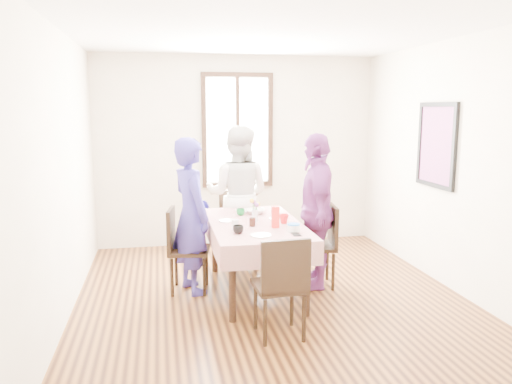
{
  "coord_description": "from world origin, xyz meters",
  "views": [
    {
      "loc": [
        -1.11,
        -4.87,
        1.96
      ],
      "look_at": [
        -0.13,
        0.18,
        1.1
      ],
      "focal_mm": 35.08,
      "sensor_mm": 36.0,
      "label": 1
    }
  ],
  "objects_px": {
    "chair_near": "(279,286)",
    "person_right": "(315,211)",
    "dining_table": "(255,258)",
    "chair_far": "(239,227)",
    "chair_left": "(189,250)",
    "person_left": "(190,216)",
    "chair_right": "(316,246)",
    "person_far": "(239,195)"
  },
  "relations": [
    {
      "from": "chair_near",
      "to": "person_right",
      "type": "xyz_separation_m",
      "value": [
        0.68,
        1.15,
        0.4
      ]
    },
    {
      "from": "dining_table",
      "to": "chair_far",
      "type": "relative_size",
      "value": 1.76
    },
    {
      "from": "chair_left",
      "to": "person_right",
      "type": "bearing_deg",
      "value": 95.18
    },
    {
      "from": "person_right",
      "to": "person_left",
      "type": "bearing_deg",
      "value": -81.76
    },
    {
      "from": "chair_far",
      "to": "chair_right",
      "type": "bearing_deg",
      "value": 116.92
    },
    {
      "from": "chair_far",
      "to": "person_left",
      "type": "xyz_separation_m",
      "value": [
        -0.68,
        -0.95,
        0.38
      ]
    },
    {
      "from": "chair_near",
      "to": "person_left",
      "type": "height_order",
      "value": "person_left"
    },
    {
      "from": "person_left",
      "to": "person_far",
      "type": "distance_m",
      "value": 1.15
    },
    {
      "from": "chair_near",
      "to": "person_far",
      "type": "relative_size",
      "value": 0.52
    },
    {
      "from": "dining_table",
      "to": "chair_left",
      "type": "height_order",
      "value": "chair_left"
    },
    {
      "from": "chair_near",
      "to": "person_left",
      "type": "xyz_separation_m",
      "value": [
        -0.68,
        1.25,
        0.38
      ]
    },
    {
      "from": "dining_table",
      "to": "person_right",
      "type": "height_order",
      "value": "person_right"
    },
    {
      "from": "person_left",
      "to": "person_far",
      "type": "bearing_deg",
      "value": -54.88
    },
    {
      "from": "chair_right",
      "to": "chair_near",
      "type": "relative_size",
      "value": 1.0
    },
    {
      "from": "person_left",
      "to": "person_right",
      "type": "relative_size",
      "value": 0.98
    },
    {
      "from": "chair_left",
      "to": "chair_near",
      "type": "bearing_deg",
      "value": 38.4
    },
    {
      "from": "chair_near",
      "to": "person_right",
      "type": "distance_m",
      "value": 1.39
    },
    {
      "from": "chair_near",
      "to": "person_right",
      "type": "relative_size",
      "value": 0.53
    },
    {
      "from": "person_far",
      "to": "chair_far",
      "type": "bearing_deg",
      "value": -68.62
    },
    {
      "from": "chair_left",
      "to": "person_far",
      "type": "height_order",
      "value": "person_far"
    },
    {
      "from": "dining_table",
      "to": "person_right",
      "type": "bearing_deg",
      "value": 4.23
    },
    {
      "from": "chair_left",
      "to": "chair_right",
      "type": "xyz_separation_m",
      "value": [
        1.39,
        -0.1,
        0.0
      ]
    },
    {
      "from": "dining_table",
      "to": "person_left",
      "type": "height_order",
      "value": "person_left"
    },
    {
      "from": "chair_right",
      "to": "chair_far",
      "type": "relative_size",
      "value": 1.0
    },
    {
      "from": "dining_table",
      "to": "person_right",
      "type": "xyz_separation_m",
      "value": [
        0.68,
        0.05,
        0.48
      ]
    },
    {
      "from": "chair_left",
      "to": "chair_near",
      "type": "distance_m",
      "value": 1.43
    },
    {
      "from": "dining_table",
      "to": "chair_near",
      "type": "relative_size",
      "value": 1.76
    },
    {
      "from": "person_far",
      "to": "chair_right",
      "type": "bearing_deg",
      "value": 145.36
    },
    {
      "from": "chair_far",
      "to": "person_right",
      "type": "height_order",
      "value": "person_right"
    },
    {
      "from": "chair_left",
      "to": "chair_right",
      "type": "bearing_deg",
      "value": 95.23
    },
    {
      "from": "chair_near",
      "to": "person_left",
      "type": "bearing_deg",
      "value": 115.83
    },
    {
      "from": "chair_left",
      "to": "chair_right",
      "type": "height_order",
      "value": "same"
    },
    {
      "from": "dining_table",
      "to": "chair_near",
      "type": "xyz_separation_m",
      "value": [
        0.0,
        -1.1,
        0.08
      ]
    },
    {
      "from": "chair_right",
      "to": "person_left",
      "type": "height_order",
      "value": "person_left"
    },
    {
      "from": "chair_right",
      "to": "person_left",
      "type": "distance_m",
      "value": 1.42
    },
    {
      "from": "chair_far",
      "to": "person_far",
      "type": "xyz_separation_m",
      "value": [
        0.0,
        -0.02,
        0.42
      ]
    },
    {
      "from": "person_right",
      "to": "person_far",
      "type": "bearing_deg",
      "value": -134.27
    },
    {
      "from": "dining_table",
      "to": "chair_right",
      "type": "xyz_separation_m",
      "value": [
        0.69,
        0.05,
        0.08
      ]
    },
    {
      "from": "chair_right",
      "to": "person_far",
      "type": "height_order",
      "value": "person_far"
    },
    {
      "from": "chair_right",
      "to": "person_right",
      "type": "xyz_separation_m",
      "value": [
        -0.02,
        -0.0,
        0.4
      ]
    },
    {
      "from": "person_far",
      "to": "dining_table",
      "type": "bearing_deg",
      "value": 111.38
    },
    {
      "from": "chair_left",
      "to": "person_far",
      "type": "relative_size",
      "value": 0.52
    }
  ]
}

